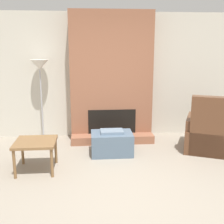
# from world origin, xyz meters

# --- Properties ---
(ground_plane) EXTENTS (24.00, 24.00, 0.00)m
(ground_plane) POSITION_xyz_m (0.00, 0.00, 0.00)
(ground_plane) COLOR gray
(wall_back) EXTENTS (7.26, 0.06, 2.60)m
(wall_back) POSITION_xyz_m (0.00, 2.70, 1.30)
(wall_back) COLOR beige
(wall_back) RESTS_ON ground_plane
(fireplace) EXTENTS (1.66, 0.70, 2.60)m
(fireplace) POSITION_xyz_m (0.00, 2.45, 1.24)
(fireplace) COLOR #935B42
(fireplace) RESTS_ON ground_plane
(ottoman) EXTENTS (0.74, 0.52, 0.45)m
(ottoman) POSITION_xyz_m (-0.07, 1.52, 0.21)
(ottoman) COLOR slate
(ottoman) RESTS_ON ground_plane
(armchair) EXTENTS (1.20, 1.22, 1.07)m
(armchair) POSITION_xyz_m (1.78, 1.51, 0.31)
(armchair) COLOR brown
(armchair) RESTS_ON ground_plane
(side_table) EXTENTS (0.62, 0.61, 0.48)m
(side_table) POSITION_xyz_m (-1.30, 0.92, 0.42)
(side_table) COLOR brown
(side_table) RESTS_ON ground_plane
(floor_lamp_left) EXTENTS (0.36, 0.36, 1.66)m
(floor_lamp_left) POSITION_xyz_m (-1.42, 2.42, 1.45)
(floor_lamp_left) COLOR #ADADB2
(floor_lamp_left) RESTS_ON ground_plane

